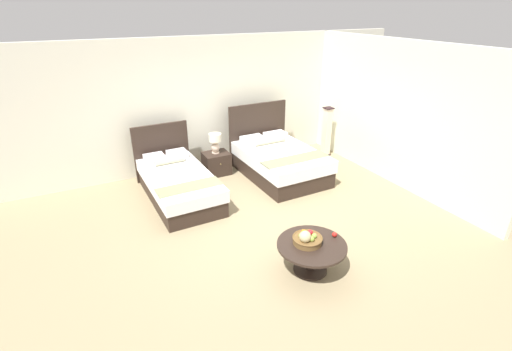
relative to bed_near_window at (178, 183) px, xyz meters
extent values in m
cube|color=#94825F|center=(1.10, -1.61, -0.31)|extent=(9.74, 9.46, 0.02)
cube|color=silver|center=(1.10, 1.32, 1.10)|extent=(9.74, 0.12, 2.79)
cube|color=silver|center=(4.17, -1.21, 1.10)|extent=(0.12, 5.06, 2.79)
cube|color=#2F221B|center=(0.00, -0.09, -0.15)|extent=(1.10, 2.13, 0.30)
cube|color=white|center=(0.00, -0.09, 0.11)|extent=(1.15, 2.17, 0.22)
cube|color=#2F221B|center=(-0.02, 0.99, 0.29)|extent=(1.14, 0.09, 1.18)
cube|color=white|center=(-0.25, 0.70, 0.29)|extent=(0.39, 0.31, 0.14)
cube|color=white|center=(0.22, 0.71, 0.29)|extent=(0.39, 0.31, 0.14)
cylinder|color=beige|center=(-0.01, 0.46, 0.30)|extent=(0.58, 0.16, 0.15)
cube|color=gray|center=(0.02, -0.70, 0.23)|extent=(1.12, 0.40, 0.01)
cube|color=#2F221B|center=(2.20, -0.09, -0.13)|extent=(1.38, 2.01, 0.33)
cube|color=white|center=(2.20, -0.09, 0.17)|extent=(1.42, 2.05, 0.26)
cube|color=#2F221B|center=(2.18, 0.93, 0.39)|extent=(1.42, 0.09, 1.37)
cube|color=white|center=(1.89, 0.63, 0.36)|extent=(0.49, 0.31, 0.14)
cube|color=white|center=(2.48, 0.65, 0.36)|extent=(0.49, 0.31, 0.14)
cylinder|color=beige|center=(2.19, 0.40, 0.37)|extent=(0.74, 0.17, 0.15)
cube|color=gray|center=(2.21, -0.62, 0.30)|extent=(1.40, 0.41, 0.01)
cube|color=#2F221B|center=(1.05, 0.68, -0.06)|extent=(0.54, 0.46, 0.47)
sphere|color=tan|center=(1.05, 0.44, 0.01)|extent=(0.02, 0.02, 0.02)
cylinder|color=beige|center=(1.05, 0.70, 0.19)|extent=(0.16, 0.16, 0.02)
ellipsoid|color=beige|center=(1.05, 0.70, 0.30)|extent=(0.18, 0.18, 0.21)
cylinder|color=#99844C|center=(1.05, 0.70, 0.42)|extent=(0.02, 0.02, 0.04)
cylinder|color=beige|center=(1.05, 0.70, 0.52)|extent=(0.27, 0.27, 0.16)
cylinder|color=#2F221B|center=(1.00, -2.94, -0.28)|extent=(0.47, 0.47, 0.02)
cylinder|color=#2F221B|center=(1.00, -2.94, -0.09)|extent=(0.11, 0.11, 0.40)
cylinder|color=#2F221B|center=(1.00, -2.94, 0.12)|extent=(0.95, 0.95, 0.04)
cylinder|color=brown|center=(0.96, -2.89, 0.18)|extent=(0.39, 0.39, 0.08)
torus|color=brown|center=(0.96, -2.89, 0.22)|extent=(0.41, 0.41, 0.02)
sphere|color=#C7B781|center=(0.89, -2.94, 0.29)|extent=(0.16, 0.16, 0.16)
sphere|color=#8BA640|center=(0.96, -2.98, 0.26)|extent=(0.08, 0.08, 0.08)
sphere|color=#88B245|center=(1.04, -2.93, 0.25)|extent=(0.07, 0.07, 0.07)
sphere|color=red|center=(1.03, -2.85, 0.26)|extent=(0.08, 0.08, 0.08)
sphere|color=orange|center=(0.96, -2.80, 0.26)|extent=(0.08, 0.08, 0.08)
sphere|color=#86AD40|center=(0.88, -2.85, 0.26)|extent=(0.07, 0.07, 0.07)
sphere|color=red|center=(1.38, -2.94, 0.18)|extent=(0.07, 0.07, 0.07)
cube|color=black|center=(3.81, 0.50, -0.28)|extent=(0.20, 0.20, 0.03)
cube|color=beige|center=(3.81, 0.50, 0.30)|extent=(0.16, 0.16, 1.12)
cube|color=black|center=(3.81, 0.50, 0.87)|extent=(0.20, 0.20, 0.02)
camera|label=1|loc=(-1.56, -6.31, 3.09)|focal=26.18mm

